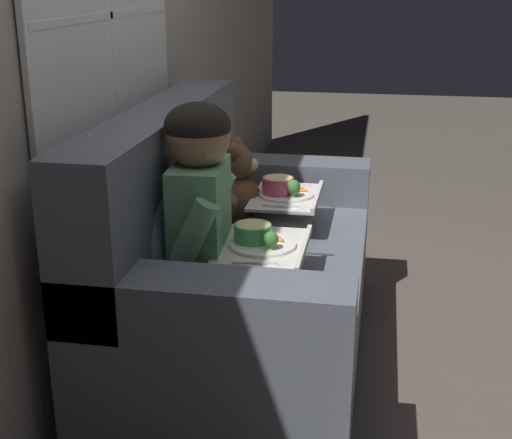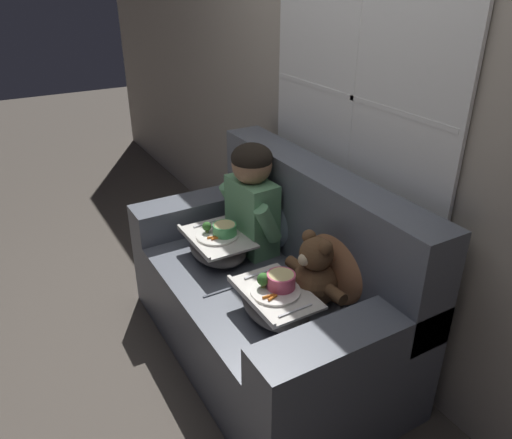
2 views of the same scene
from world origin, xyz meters
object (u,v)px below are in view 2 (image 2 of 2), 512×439
object	(u,v)px
couch	(273,292)
teddy_bear	(314,275)
lap_tray_child	(218,245)
lap_tray_teddy	(275,302)
throw_pillow_behind_teddy	(340,259)
throw_pillow_behind_child	(274,211)
child_figure	(252,193)

from	to	relation	value
couch	teddy_bear	xyz separation A→B (m)	(0.30, 0.04, 0.26)
lap_tray_child	lap_tray_teddy	xyz separation A→B (m)	(0.59, 0.00, 0.00)
couch	lap_tray_child	xyz separation A→B (m)	(-0.30, -0.17, 0.19)
couch	throw_pillow_behind_teddy	world-z (taller)	couch
couch	throw_pillow_behind_child	size ratio (longest dim) A/B	3.77
child_figure	teddy_bear	bearing A→B (deg)	-0.38
throw_pillow_behind_child	lap_tray_child	xyz separation A→B (m)	(0.00, -0.36, -0.12)
teddy_bear	lap_tray_teddy	world-z (taller)	teddy_bear
throw_pillow_behind_child	lap_tray_teddy	xyz separation A→B (m)	(0.59, -0.36, -0.12)
couch	child_figure	xyz separation A→B (m)	(-0.30, 0.04, 0.45)
throw_pillow_behind_teddy	lap_tray_child	distance (m)	0.70
throw_pillow_behind_teddy	teddy_bear	distance (m)	0.15
lap_tray_teddy	teddy_bear	bearing A→B (deg)	89.58
throw_pillow_behind_child	couch	bearing A→B (deg)	-31.60
throw_pillow_behind_teddy	lap_tray_teddy	bearing A→B (deg)	-90.20
couch	lap_tray_child	world-z (taller)	couch
throw_pillow_behind_teddy	lap_tray_child	xyz separation A→B (m)	(-0.59, -0.36, -0.12)
teddy_bear	lap_tray_child	bearing A→B (deg)	-160.52
lap_tray_child	lap_tray_teddy	distance (m)	0.59
throw_pillow_behind_child	lap_tray_teddy	world-z (taller)	throw_pillow_behind_child
throw_pillow_behind_child	lap_tray_child	bearing A→B (deg)	-89.90
couch	lap_tray_teddy	bearing A→B (deg)	-30.40
teddy_bear	lap_tray_child	xyz separation A→B (m)	(-0.59, -0.21, -0.08)
lap_tray_child	lap_tray_teddy	world-z (taller)	lap_tray_teddy
throw_pillow_behind_teddy	teddy_bear	size ratio (longest dim) A/B	1.14
throw_pillow_behind_child	teddy_bear	distance (m)	0.61
teddy_bear	child_figure	bearing A→B (deg)	179.62
throw_pillow_behind_child	child_figure	size ratio (longest dim) A/B	0.70
couch	throw_pillow_behind_child	xyz separation A→B (m)	(-0.30, 0.18, 0.31)
throw_pillow_behind_teddy	child_figure	bearing A→B (deg)	-166.52
lap_tray_child	throw_pillow_behind_child	bearing A→B (deg)	90.10
throw_pillow_behind_child	lap_tray_teddy	size ratio (longest dim) A/B	1.05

